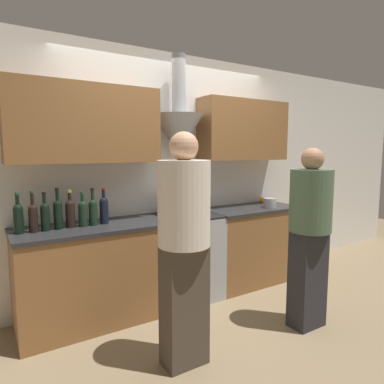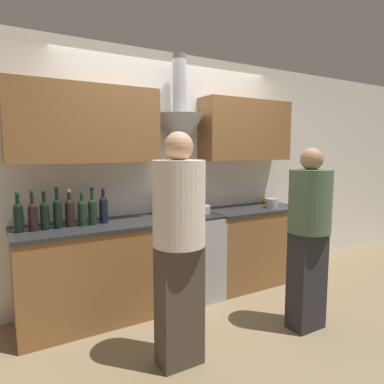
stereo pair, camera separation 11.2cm
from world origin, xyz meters
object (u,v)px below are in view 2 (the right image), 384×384
wine_bottle_3 (58,212)px  person_foreground_left (179,240)px  stove_range (187,255)px  wine_bottle_5 (82,211)px  wine_bottle_0 (18,216)px  orange_fruit (264,200)px  person_foreground_right (309,232)px  saucepan (272,203)px  wine_bottle_1 (33,215)px  wine_bottle_4 (70,211)px  wine_bottle_7 (104,208)px  wine_bottle_2 (45,214)px  stock_pot (173,207)px  mixing_bowl (197,209)px  wine_bottle_6 (93,210)px

wine_bottle_3 → person_foreground_left: bearing=-57.2°
stove_range → wine_bottle_5: wine_bottle_5 is taller
wine_bottle_0 → orange_fruit: wine_bottle_0 is taller
person_foreground_right → saucepan: bearing=63.1°
wine_bottle_3 → wine_bottle_1: bearing=-176.3°
wine_bottle_4 → wine_bottle_7: wine_bottle_7 is taller
orange_fruit → wine_bottle_7: bearing=-175.7°
orange_fruit → stove_range: bearing=-171.3°
wine_bottle_3 → wine_bottle_2: bearing=-175.1°
wine_bottle_2 → wine_bottle_3: bearing=4.9°
wine_bottle_0 → orange_fruit: 2.83m
stove_range → wine_bottle_3: bearing=179.2°
wine_bottle_1 → wine_bottle_5: 0.40m
wine_bottle_4 → saucepan: wine_bottle_4 is taller
wine_bottle_2 → stock_pot: 1.24m
wine_bottle_7 → mixing_bowl: wine_bottle_7 is taller
wine_bottle_5 → wine_bottle_6: size_ratio=0.92×
wine_bottle_1 → person_foreground_right: 2.34m
wine_bottle_2 → person_foreground_left: 1.25m
wine_bottle_3 → stove_range: bearing=-0.8°
wine_bottle_3 → orange_fruit: size_ratio=4.94×
wine_bottle_2 → saucepan: 2.46m
wine_bottle_0 → person_foreground_left: size_ratio=0.20×
wine_bottle_7 → stock_pot: (0.74, 0.02, -0.05)m
stock_pot → orange_fruit: (1.38, 0.14, -0.05)m
wine_bottle_5 → wine_bottle_0: bearing=179.1°
wine_bottle_3 → person_foreground_right: (1.85, -1.12, -0.17)m
wine_bottle_6 → orange_fruit: wine_bottle_6 is taller
wine_bottle_6 → wine_bottle_3: bearing=178.4°
wine_bottle_3 → saucepan: wine_bottle_3 is taller
wine_bottle_5 → orange_fruit: (2.31, 0.18, -0.09)m
wine_bottle_6 → wine_bottle_7: wine_bottle_6 is taller
stock_pot → person_foreground_right: size_ratio=0.16×
stove_range → wine_bottle_3: size_ratio=2.51×
wine_bottle_3 → wine_bottle_6: bearing=-1.6°
wine_bottle_6 → saucepan: (2.05, -0.13, -0.08)m
wine_bottle_1 → saucepan: size_ratio=2.34×
wine_bottle_2 → wine_bottle_4: size_ratio=1.00×
wine_bottle_5 → mixing_bowl: bearing=0.6°
stove_range → wine_bottle_6: 1.14m
stock_pot → wine_bottle_5: bearing=-177.7°
stove_range → wine_bottle_0: bearing=179.3°
saucepan → person_foreground_right: 1.10m
wine_bottle_1 → wine_bottle_4: size_ratio=1.05×
wine_bottle_3 → stock_pot: (1.14, 0.03, -0.05)m
stove_range → person_foreground_left: 1.26m
mixing_bowl → wine_bottle_7: bearing=179.6°
wine_bottle_4 → person_foreground_right: size_ratio=0.21×
wine_bottle_6 → stock_pot: size_ratio=1.35×
wine_bottle_2 → stock_pot: bearing=1.7°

